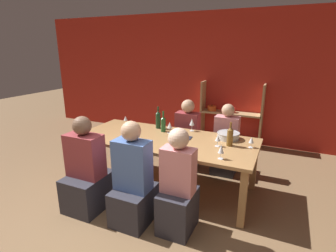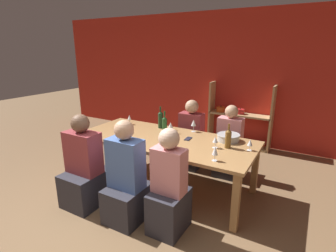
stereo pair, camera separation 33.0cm
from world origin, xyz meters
name	(u,v)px [view 1 (the left image)]	position (x,y,z in m)	size (l,w,h in m)	color
ground_plane	(109,251)	(0.00, 0.00, 0.00)	(18.00, 18.00, 0.00)	brown
wall_back_red	(215,78)	(0.00, 3.83, 1.35)	(8.80, 0.06, 2.70)	red
shelf_unit	(231,123)	(0.44, 3.63, 0.46)	(1.26, 0.30, 1.30)	tan
dining_table	(165,143)	(-0.03, 1.41, 0.68)	(2.51, 1.09, 0.75)	#AD7F4C
mixing_bowl	(228,135)	(0.78, 1.74, 0.80)	(0.31, 0.31, 0.10)	#B7BABC
wine_bottle_green	(158,119)	(-0.34, 1.80, 0.89)	(0.08, 0.08, 0.35)	#19381E
wine_bottle_dark	(163,124)	(-0.19, 1.67, 0.88)	(0.07, 0.07, 0.32)	#1E4C23
wine_bottle_amber	(230,136)	(0.85, 1.48, 0.88)	(0.08, 0.08, 0.32)	brown
wine_glass_red_a	(192,123)	(0.19, 1.88, 0.88)	(0.08, 0.08, 0.19)	white
wine_glass_white_a	(221,149)	(0.85, 1.02, 0.87)	(0.07, 0.07, 0.17)	white
wine_glass_red_b	(126,128)	(-0.63, 1.34, 0.85)	(0.07, 0.07, 0.14)	white
wine_glass_empty_a	(251,140)	(1.11, 1.53, 0.85)	(0.06, 0.06, 0.14)	white
wine_glass_empty_b	(170,125)	(-0.07, 1.64, 0.87)	(0.07, 0.07, 0.17)	white
wine_glass_white_b	(126,119)	(-0.89, 1.72, 0.86)	(0.07, 0.07, 0.16)	white
wine_glass_empty_c	(218,138)	(0.71, 1.40, 0.86)	(0.07, 0.07, 0.15)	white
cell_phone	(189,138)	(0.27, 1.53, 0.76)	(0.08, 0.16, 0.01)	#1E2338
person_near_a	(87,176)	(-0.70, 0.53, 0.43)	(0.45, 0.56, 1.20)	#2D2D38
person_far_a	(187,141)	(-0.01, 2.26, 0.43)	(0.39, 0.49, 1.15)	#2D2D38
person_near_b	(133,186)	(-0.02, 0.53, 0.45)	(0.41, 0.51, 1.22)	#2D2D38
person_far_b	(226,148)	(0.65, 2.26, 0.42)	(0.38, 0.47, 1.14)	#2D2D38
person_near_c	(178,193)	(0.50, 0.60, 0.45)	(0.36, 0.45, 1.19)	#2D2D38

